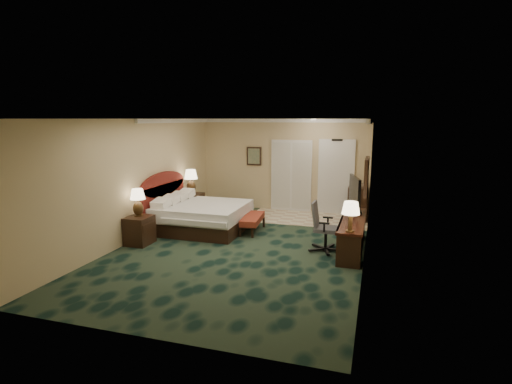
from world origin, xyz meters
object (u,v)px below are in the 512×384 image
(nightstand_far, at_px, (192,205))
(desk, at_px, (352,234))
(nightstand_near, at_px, (139,230))
(minibar, at_px, (358,203))
(lamp_near, at_px, (138,203))
(lamp_far, at_px, (191,182))
(bed_bench, at_px, (252,224))
(bed, at_px, (203,217))
(tv, at_px, (355,194))
(desk_chair, at_px, (326,227))

(nightstand_far, relative_size, desk, 0.29)
(nightstand_near, bearing_deg, minibar, 39.35)
(nightstand_near, relative_size, lamp_near, 1.02)
(lamp_far, bearing_deg, minibar, 14.14)
(nightstand_near, distance_m, bed_bench, 2.64)
(bed, bearing_deg, desk, -7.86)
(lamp_near, bearing_deg, nightstand_near, -56.44)
(nightstand_far, bearing_deg, lamp_near, -90.99)
(bed_bench, relative_size, tv, 1.14)
(nightstand_far, bearing_deg, lamp_far, -78.14)
(nightstand_far, height_order, tv, tv)
(minibar, bearing_deg, lamp_near, -141.11)
(lamp_near, distance_m, minibar, 5.75)
(tv, relative_size, minibar, 1.10)
(lamp_far, distance_m, desk, 4.76)
(nightstand_far, xyz_separation_m, desk, (4.45, -1.61, 0.00))
(nightstand_near, bearing_deg, lamp_far, 89.44)
(desk, bearing_deg, desk_chair, -154.37)
(lamp_near, bearing_deg, lamp_far, 88.84)
(tv, distance_m, minibar, 2.12)
(nightstand_far, height_order, lamp_near, lamp_near)
(nightstand_far, bearing_deg, minibar, 13.71)
(bed, height_order, nightstand_far, nightstand_far)
(nightstand_far, xyz_separation_m, lamp_near, (-0.04, -2.52, 0.59))
(nightstand_near, distance_m, tv, 4.79)
(desk_chair, bearing_deg, lamp_far, 156.80)
(lamp_near, distance_m, desk, 4.62)
(nightstand_near, distance_m, lamp_near, 0.61)
(lamp_far, distance_m, tv, 4.52)
(desk, xyz_separation_m, minibar, (-0.03, 2.69, 0.13))
(nightstand_far, height_order, desk_chair, desk_chair)
(bed, distance_m, desk_chair, 3.19)
(nightstand_near, bearing_deg, bed_bench, 38.38)
(bed_bench, xyz_separation_m, desk_chair, (1.88, -0.93, 0.32))
(desk_chair, height_order, minibar, desk_chair)
(nightstand_far, distance_m, desk, 4.73)
(nightstand_near, xyz_separation_m, desk_chair, (3.95, 0.71, 0.21))
(nightstand_far, xyz_separation_m, tv, (4.43, -0.96, 0.73))
(nightstand_near, height_order, minibar, minibar)
(lamp_near, height_order, desk, lamp_near)
(bed, xyz_separation_m, nightstand_far, (-0.84, 1.11, 0.01))
(nightstand_near, xyz_separation_m, tv, (4.45, 1.60, 0.75))
(bed_bench, bearing_deg, minibar, 34.46)
(nightstand_near, xyz_separation_m, nightstand_far, (0.02, 2.56, 0.02))
(tv, bearing_deg, nightstand_near, -174.16)
(nightstand_far, xyz_separation_m, desk_chair, (3.93, -1.86, 0.18))
(nightstand_near, height_order, bed_bench, nightstand_near)
(bed, relative_size, nightstand_near, 3.32)
(lamp_near, height_order, bed_bench, lamp_near)
(desk, relative_size, minibar, 2.46)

